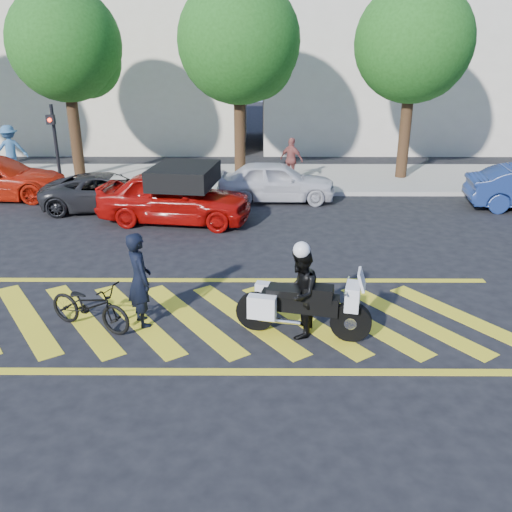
{
  "coord_description": "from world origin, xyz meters",
  "views": [
    {
      "loc": [
        0.75,
        -9.63,
        5.09
      ],
      "look_at": [
        0.7,
        0.76,
        1.05
      ],
      "focal_mm": 38.0,
      "sensor_mm": 36.0,
      "label": 1
    }
  ],
  "objects_px": {
    "officer_moto": "(300,293)",
    "parked_mid_right": "(276,181)",
    "officer_bike": "(139,280)",
    "red_convertible": "(175,197)",
    "bicycle": "(90,306)",
    "parked_mid_left": "(109,192)",
    "police_motorcycle": "(301,305)"
  },
  "relations": [
    {
      "from": "red_convertible",
      "to": "parked_mid_left",
      "type": "bearing_deg",
      "value": 67.86
    },
    {
      "from": "officer_bike",
      "to": "police_motorcycle",
      "type": "height_order",
      "value": "officer_bike"
    },
    {
      "from": "police_motorcycle",
      "to": "parked_mid_left",
      "type": "bearing_deg",
      "value": 137.88
    },
    {
      "from": "bicycle",
      "to": "parked_mid_left",
      "type": "distance_m",
      "value": 8.37
    },
    {
      "from": "officer_bike",
      "to": "officer_moto",
      "type": "xyz_separation_m",
      "value": [
        3.03,
        -0.42,
        -0.08
      ]
    },
    {
      "from": "parked_mid_left",
      "to": "parked_mid_right",
      "type": "bearing_deg",
      "value": -84.52
    },
    {
      "from": "bicycle",
      "to": "red_convertible",
      "type": "relative_size",
      "value": 0.39
    },
    {
      "from": "officer_moto",
      "to": "parked_mid_left",
      "type": "distance_m",
      "value": 10.19
    },
    {
      "from": "officer_bike",
      "to": "red_convertible",
      "type": "height_order",
      "value": "officer_bike"
    },
    {
      "from": "red_convertible",
      "to": "parked_mid_right",
      "type": "relative_size",
      "value": 1.13
    },
    {
      "from": "bicycle",
      "to": "parked_mid_right",
      "type": "height_order",
      "value": "parked_mid_right"
    },
    {
      "from": "police_motorcycle",
      "to": "parked_mid_left",
      "type": "distance_m",
      "value": 10.19
    },
    {
      "from": "police_motorcycle",
      "to": "parked_mid_left",
      "type": "relative_size",
      "value": 0.59
    },
    {
      "from": "red_convertible",
      "to": "parked_mid_right",
      "type": "height_order",
      "value": "red_convertible"
    },
    {
      "from": "bicycle",
      "to": "parked_mid_right",
      "type": "relative_size",
      "value": 0.44
    },
    {
      "from": "officer_moto",
      "to": "parked_mid_right",
      "type": "bearing_deg",
      "value": -165.48
    },
    {
      "from": "red_convertible",
      "to": "parked_mid_left",
      "type": "height_order",
      "value": "red_convertible"
    },
    {
      "from": "parked_mid_left",
      "to": "officer_bike",
      "type": "bearing_deg",
      "value": -166.7
    },
    {
      "from": "officer_bike",
      "to": "bicycle",
      "type": "bearing_deg",
      "value": 71.32
    },
    {
      "from": "bicycle",
      "to": "officer_moto",
      "type": "bearing_deg",
      "value": -69.5
    },
    {
      "from": "police_motorcycle",
      "to": "red_convertible",
      "type": "bearing_deg",
      "value": 129.1
    },
    {
      "from": "officer_bike",
      "to": "officer_moto",
      "type": "bearing_deg",
      "value": -127.39
    },
    {
      "from": "officer_bike",
      "to": "bicycle",
      "type": "distance_m",
      "value": 1.07
    },
    {
      "from": "bicycle",
      "to": "police_motorcycle",
      "type": "bearing_deg",
      "value": -69.35
    },
    {
      "from": "bicycle",
      "to": "police_motorcycle",
      "type": "xyz_separation_m",
      "value": [
        4.0,
        -0.23,
        0.13
      ]
    },
    {
      "from": "red_convertible",
      "to": "parked_mid_left",
      "type": "distance_m",
      "value": 2.8
    },
    {
      "from": "officer_bike",
      "to": "parked_mid_right",
      "type": "height_order",
      "value": "officer_bike"
    },
    {
      "from": "officer_moto",
      "to": "parked_mid_right",
      "type": "height_order",
      "value": "officer_moto"
    },
    {
      "from": "parked_mid_left",
      "to": "parked_mid_right",
      "type": "height_order",
      "value": "parked_mid_right"
    },
    {
      "from": "officer_moto",
      "to": "parked_mid_right",
      "type": "relative_size",
      "value": 0.42
    },
    {
      "from": "red_convertible",
      "to": "officer_moto",
      "type": "bearing_deg",
      "value": -146.23
    },
    {
      "from": "officer_moto",
      "to": "parked_mid_right",
      "type": "distance_m",
      "value": 9.49
    }
  ]
}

